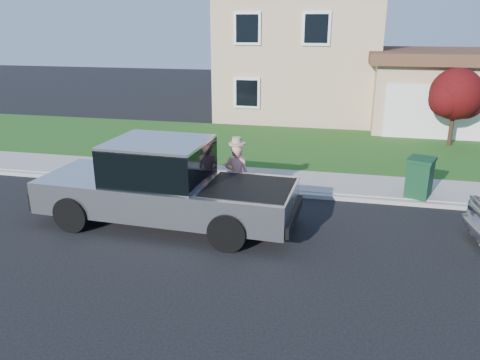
{
  "coord_description": "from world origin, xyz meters",
  "views": [
    {
      "loc": [
        2.44,
        -10.05,
        4.86
      ],
      "look_at": [
        0.09,
        0.55,
        1.2
      ],
      "focal_mm": 35.0,
      "sensor_mm": 36.0,
      "label": 1
    }
  ],
  "objects_px": {
    "trash_bin": "(420,177)",
    "pickup_truck": "(165,186)",
    "woman": "(237,175)",
    "ornamental_tree": "(457,96)"
  },
  "relations": [
    {
      "from": "pickup_truck",
      "to": "ornamental_tree",
      "type": "xyz_separation_m",
      "value": [
        8.55,
        9.68,
        1.09
      ]
    },
    {
      "from": "trash_bin",
      "to": "pickup_truck",
      "type": "bearing_deg",
      "value": -134.1
    },
    {
      "from": "woman",
      "to": "ornamental_tree",
      "type": "height_order",
      "value": "ornamental_tree"
    },
    {
      "from": "woman",
      "to": "ornamental_tree",
      "type": "bearing_deg",
      "value": -131.18
    },
    {
      "from": "pickup_truck",
      "to": "woman",
      "type": "distance_m",
      "value": 2.06
    },
    {
      "from": "woman",
      "to": "trash_bin",
      "type": "xyz_separation_m",
      "value": [
        4.95,
        1.63,
        -0.23
      ]
    },
    {
      "from": "ornamental_tree",
      "to": "pickup_truck",
      "type": "bearing_deg",
      "value": -131.47
    },
    {
      "from": "woman",
      "to": "pickup_truck",
      "type": "bearing_deg",
      "value": 42.65
    },
    {
      "from": "pickup_truck",
      "to": "trash_bin",
      "type": "distance_m",
      "value": 7.14
    },
    {
      "from": "woman",
      "to": "trash_bin",
      "type": "distance_m",
      "value": 5.21
    }
  ]
}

